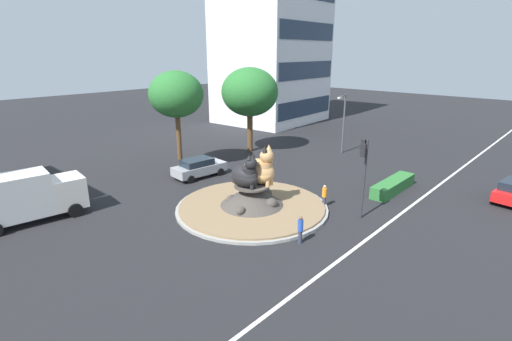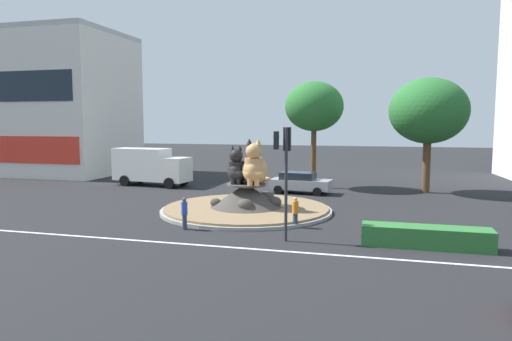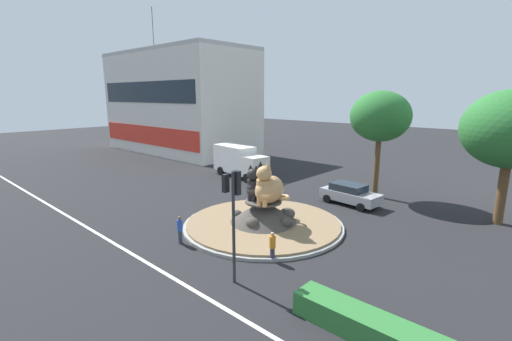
% 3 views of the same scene
% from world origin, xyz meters
% --- Properties ---
extents(ground_plane, '(160.00, 160.00, 0.00)m').
position_xyz_m(ground_plane, '(0.00, 0.00, 0.00)').
color(ground_plane, black).
extents(lane_centreline, '(112.00, 0.20, 0.01)m').
position_xyz_m(lane_centreline, '(0.00, -7.80, 0.00)').
color(lane_centreline, silver).
rests_on(lane_centreline, ground).
extents(roundabout_island, '(10.22, 10.22, 1.70)m').
position_xyz_m(roundabout_island, '(0.02, 0.01, 0.55)').
color(roundabout_island, gray).
rests_on(roundabout_island, ground).
extents(cat_statue_black, '(1.50, 2.39, 2.31)m').
position_xyz_m(cat_statue_black, '(-0.54, 0.03, 2.54)').
color(cat_statue_black, black).
rests_on(cat_statue_black, roundabout_island).
extents(cat_statue_calico, '(1.85, 2.78, 2.71)m').
position_xyz_m(cat_statue_calico, '(0.59, -0.21, 2.69)').
color(cat_statue_calico, tan).
rests_on(cat_statue_calico, roundabout_island).
extents(traffic_light_mast, '(0.71, 0.54, 5.11)m').
position_xyz_m(traffic_light_mast, '(3.55, -6.04, 3.74)').
color(traffic_light_mast, '#2D2D33').
rests_on(traffic_light_mast, ground).
extents(shophouse_block, '(23.71, 11.14, 20.13)m').
position_xyz_m(shophouse_block, '(-29.89, 15.26, 7.22)').
color(shophouse_block, silver).
rests_on(shophouse_block, ground).
extents(clipped_hedge_strip, '(5.33, 1.20, 0.90)m').
position_xyz_m(clipped_hedge_strip, '(9.63, -5.63, 0.45)').
color(clipped_hedge_strip, '#2D7033').
rests_on(clipped_hedge_strip, ground).
extents(broadleaf_tree_behind_island, '(5.79, 5.79, 8.65)m').
position_xyz_m(broadleaf_tree_behind_island, '(11.11, 10.68, 6.16)').
color(broadleaf_tree_behind_island, brown).
rests_on(broadleaf_tree_behind_island, ground).
extents(second_tree_near_tower, '(4.72, 4.72, 8.62)m').
position_xyz_m(second_tree_near_tower, '(2.46, 11.25, 6.58)').
color(second_tree_near_tower, brown).
rests_on(second_tree_near_tower, ground).
extents(pedestrian_blue_shirt, '(0.31, 0.31, 1.61)m').
position_xyz_m(pedestrian_blue_shirt, '(-1.68, -5.23, 0.86)').
color(pedestrian_blue_shirt, '#33384C').
rests_on(pedestrian_blue_shirt, ground).
extents(pedestrian_orange_shirt, '(0.32, 0.32, 1.56)m').
position_xyz_m(pedestrian_orange_shirt, '(3.58, -3.39, 0.83)').
color(pedestrian_orange_shirt, '#33384C').
rests_on(pedestrian_orange_shirt, ground).
extents(sedan_on_far_lane, '(4.65, 2.43, 1.60)m').
position_xyz_m(sedan_on_far_lane, '(1.92, 7.93, 0.84)').
color(sedan_on_far_lane, '#99999E').
rests_on(sedan_on_far_lane, ground).
extents(delivery_box_truck, '(6.87, 3.12, 3.14)m').
position_xyz_m(delivery_box_truck, '(-11.03, 8.87, 1.68)').
color(delivery_box_truck, silver).
rests_on(delivery_box_truck, ground).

